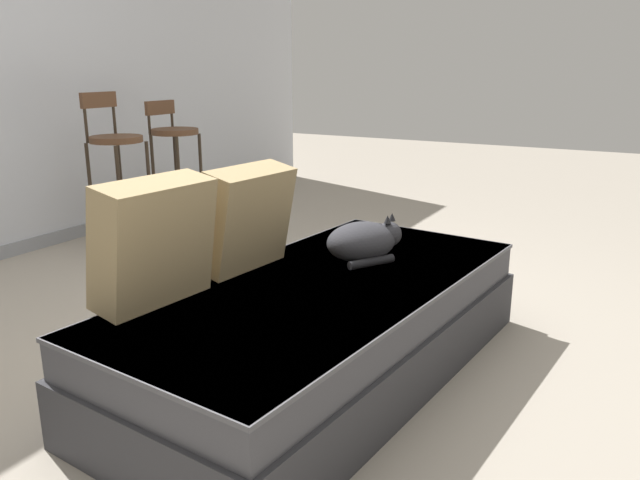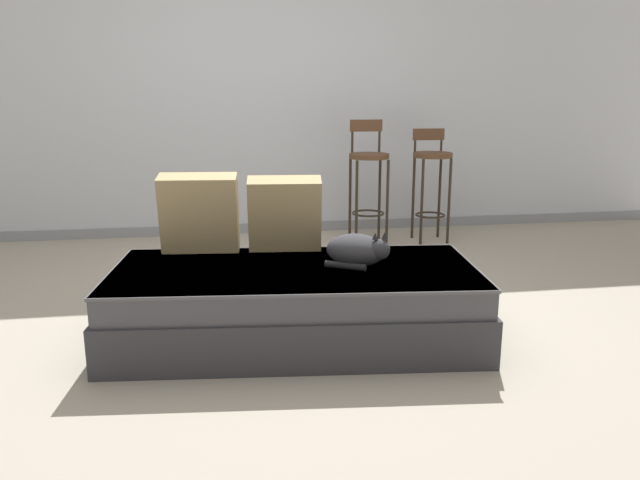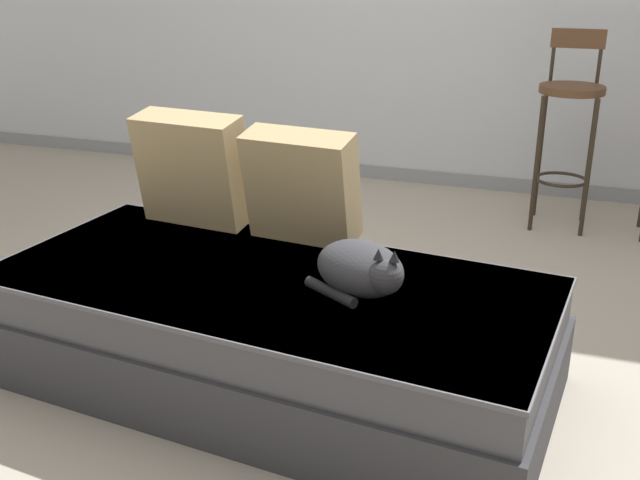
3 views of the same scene
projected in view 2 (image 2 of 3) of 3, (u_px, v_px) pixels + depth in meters
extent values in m
plane|color=#A89E8E|center=(288.00, 313.00, 3.75)|extent=(16.00, 16.00, 0.00)
cube|color=silver|center=(259.00, 90.00, 5.60)|extent=(8.00, 0.10, 2.60)
cube|color=gray|center=(262.00, 228.00, 5.85)|extent=(8.00, 0.02, 0.09)
cube|color=#353539|center=(295.00, 317.00, 3.34)|extent=(2.02, 1.10, 0.25)
cube|color=#47474C|center=(295.00, 281.00, 3.29)|extent=(1.97, 1.05, 0.15)
cube|color=#525257|center=(295.00, 269.00, 3.28)|extent=(1.99, 1.07, 0.02)
cube|color=tan|center=(199.00, 213.00, 3.54)|extent=(0.46, 0.26, 0.46)
cube|color=tan|center=(285.00, 214.00, 3.57)|extent=(0.43, 0.27, 0.44)
ellipsoid|color=#333338|center=(356.00, 250.00, 3.30)|extent=(0.40, 0.37, 0.17)
sphere|color=#333338|center=(380.00, 250.00, 3.23)|extent=(0.11, 0.11, 0.11)
cone|color=black|center=(375.00, 236.00, 3.21)|extent=(0.03, 0.03, 0.04)
cone|color=black|center=(385.00, 236.00, 3.21)|extent=(0.03, 0.03, 0.04)
cylinder|color=black|center=(345.00, 266.00, 3.22)|extent=(0.21, 0.14, 0.04)
cylinder|color=#2D2319|center=(357.00, 205.00, 5.22)|extent=(0.02, 0.02, 0.74)
cylinder|color=#2D2319|center=(387.00, 204.00, 5.27)|extent=(0.02, 0.02, 0.74)
cylinder|color=#2D2319|center=(350.00, 199.00, 5.48)|extent=(0.02, 0.02, 0.74)
cylinder|color=#2D2319|center=(379.00, 198.00, 5.52)|extent=(0.02, 0.02, 0.74)
torus|color=#2D2319|center=(368.00, 213.00, 5.40)|extent=(0.28, 0.28, 0.02)
cylinder|color=brown|center=(369.00, 156.00, 5.28)|extent=(0.34, 0.34, 0.04)
cylinder|color=#2D2319|center=(352.00, 141.00, 5.36)|extent=(0.02, 0.02, 0.27)
cylinder|color=#2D2319|center=(379.00, 141.00, 5.40)|extent=(0.02, 0.02, 0.27)
cube|color=brown|center=(366.00, 126.00, 5.35)|extent=(0.28, 0.03, 0.10)
cylinder|color=#2D2319|center=(422.00, 202.00, 5.32)|extent=(0.02, 0.02, 0.74)
cylinder|color=#2D2319|center=(449.00, 202.00, 5.36)|extent=(0.02, 0.02, 0.74)
cylinder|color=#2D2319|center=(413.00, 198.00, 5.56)|extent=(0.02, 0.02, 0.74)
cylinder|color=#2D2319|center=(439.00, 197.00, 5.60)|extent=(0.02, 0.02, 0.74)
torus|color=#2D2319|center=(430.00, 215.00, 5.49)|extent=(0.26, 0.26, 0.02)
cylinder|color=brown|center=(433.00, 155.00, 5.37)|extent=(0.34, 0.34, 0.04)
cylinder|color=#2D2319|center=(415.00, 145.00, 5.46)|extent=(0.02, 0.02, 0.19)
cylinder|color=#2D2319|center=(441.00, 145.00, 5.49)|extent=(0.02, 0.02, 0.19)
cube|color=brown|center=(429.00, 134.00, 5.45)|extent=(0.28, 0.03, 0.10)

